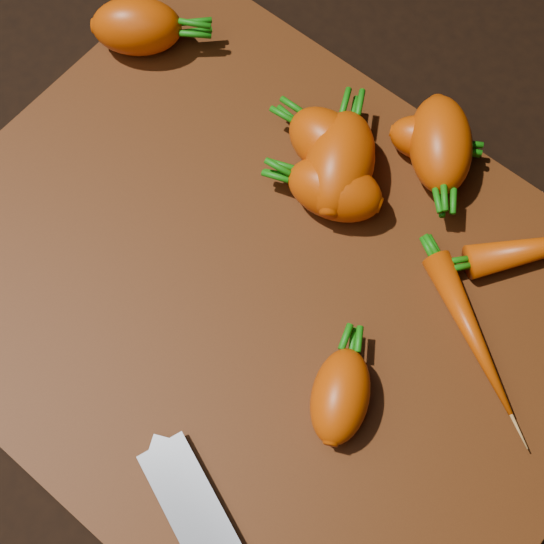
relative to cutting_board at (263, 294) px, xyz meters
The scene contains 10 objects.
ground 0.01m from the cutting_board, ahead, with size 2.00×2.00×0.01m, color black.
cutting_board is the anchor object (origin of this frame).
carrot_0 0.25m from the cutting_board, 154.58° to the left, with size 0.07×0.05×0.05m, color #D54B08.
carrot_1 0.12m from the cutting_board, 105.67° to the left, with size 0.07×0.05×0.05m, color #D54B08.
carrot_2 0.18m from the cutting_board, 78.81° to the left, with size 0.08×0.05×0.05m, color #D54B08.
carrot_3 0.11m from the cutting_board, 97.65° to the left, with size 0.09×0.05×0.05m, color #D54B08.
carrot_4 0.09m from the cutting_board, 93.00° to the left, with size 0.07×0.05×0.05m, color #D54B08.
carrot_5 0.17m from the cutting_board, 83.57° to the left, with size 0.05×0.03×0.03m, color #D54B08.
carrot_6 0.10m from the cutting_board, 18.23° to the right, with size 0.07×0.04×0.04m, color #D54B08.
carrot_8 0.15m from the cutting_board, 25.89° to the left, with size 0.12×0.02×0.02m, color #D54B08.
Camera 1 is at (0.13, -0.15, 0.53)m, focal length 50.00 mm.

